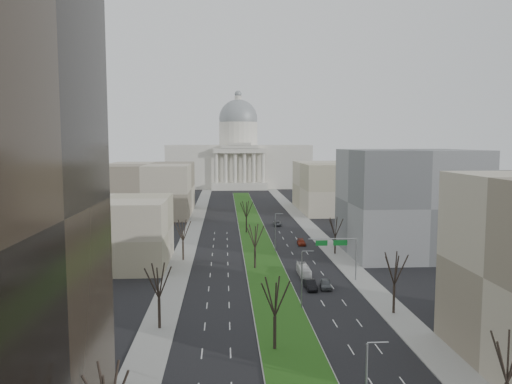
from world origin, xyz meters
name	(u,v)px	position (x,y,z in m)	size (l,w,h in m)	color
ground	(253,233)	(0.00, 120.00, 0.00)	(600.00, 600.00, 0.00)	black
median	(254,233)	(0.00, 118.99, 0.10)	(8.00, 222.03, 0.20)	#999993
sidewalk_left	(184,253)	(-17.50, 95.00, 0.07)	(5.00, 330.00, 0.15)	gray
sidewalk_right	(333,251)	(17.50, 95.00, 0.07)	(5.00, 330.00, 0.15)	gray
capitol	(238,158)	(0.00, 269.59, 16.31)	(80.00, 46.00, 55.00)	beige
building_beige_left	(105,232)	(-33.00, 85.00, 7.00)	(26.00, 22.00, 14.00)	tan
building_grey_right	(408,202)	(34.00, 92.00, 12.00)	(28.00, 26.00, 24.00)	slate
building_far_left	(149,189)	(-35.00, 160.00, 9.00)	(30.00, 40.00, 18.00)	gray
building_far_right	(339,187)	(35.00, 165.00, 9.00)	(30.00, 40.00, 18.00)	tan
tree_left_mid	(159,279)	(-17.20, 48.00, 7.00)	(5.40, 5.40, 9.72)	black
tree_left_far	(183,230)	(-17.20, 88.00, 6.84)	(5.28, 5.28, 9.50)	black
tree_right_near	(508,356)	(17.20, 22.00, 6.69)	(5.16, 5.16, 9.29)	black
tree_right_mid	(395,267)	(17.20, 52.00, 7.16)	(5.52, 5.52, 9.94)	black
tree_right_far	(335,226)	(17.20, 92.00, 6.53)	(5.04, 5.04, 9.07)	black
tree_median_a	(275,295)	(-2.00, 40.00, 7.00)	(5.40, 5.40, 9.72)	black
tree_median_b	(255,235)	(-2.00, 80.00, 7.00)	(5.40, 5.40, 9.72)	black
tree_median_c	(246,209)	(-2.00, 120.00, 7.00)	(5.40, 5.40, 9.72)	black
streetlamp_median_b	(302,279)	(3.76, 55.00, 4.81)	(1.90, 0.20, 9.16)	gray
streetlamp_median_c	(276,232)	(3.76, 95.00, 4.81)	(1.90, 0.20, 9.16)	gray
mast_arm_signs	(342,249)	(13.49, 70.03, 6.11)	(9.12, 0.24, 8.09)	gray
car_grey_near	(326,284)	(9.61, 65.45, 0.80)	(1.89, 4.69, 1.60)	#565A5F
car_black	(310,285)	(6.79, 65.14, 0.82)	(1.74, 4.99, 1.64)	black
car_red	(301,242)	(11.06, 102.76, 0.67)	(1.87, 4.60, 1.34)	maroon
car_grey_far	(277,223)	(8.03, 131.90, 0.70)	(2.33, 5.05, 1.40)	#4B4E53
box_van	(304,271)	(7.01, 73.55, 1.08)	(1.82, 7.77, 2.16)	white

